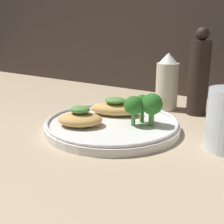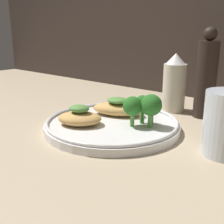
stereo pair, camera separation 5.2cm
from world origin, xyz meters
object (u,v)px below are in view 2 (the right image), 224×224
broccoli_bunch (143,106)px  pepper_grinder (206,77)px  plate (112,124)px  sauce_bottle (174,84)px

broccoli_bunch → pepper_grinder: size_ratio=0.34×
plate → broccoli_bunch: bearing=18.1°
plate → pepper_grinder: (9.89, 18.82, 7.66)cm
sauce_bottle → pepper_grinder: bearing=0.0°
sauce_bottle → broccoli_bunch: bearing=-79.8°
broccoli_bunch → sauce_bottle: (-3.06, 16.96, 1.09)cm
pepper_grinder → broccoli_bunch: bearing=-103.9°
plate → sauce_bottle: bearing=82.0°
broccoli_bunch → sauce_bottle: size_ratio=0.48×
plate → sauce_bottle: sauce_bottle is taller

